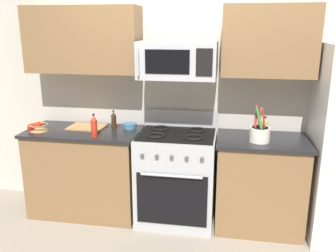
% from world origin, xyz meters
% --- Properties ---
extents(wall_back, '(8.00, 0.10, 2.60)m').
position_xyz_m(wall_back, '(0.00, 1.02, 1.30)').
color(wall_back, beige).
rests_on(wall_back, ground).
extents(counter_left, '(1.15, 0.61, 0.91)m').
position_xyz_m(counter_left, '(-0.97, 0.65, 0.46)').
color(counter_left, olive).
rests_on(counter_left, ground).
extents(range_oven, '(0.76, 0.65, 1.09)m').
position_xyz_m(range_oven, '(-0.00, 0.65, 0.47)').
color(range_oven, '#B2B5BA').
rests_on(range_oven, ground).
extents(counter_right, '(0.86, 0.61, 0.91)m').
position_xyz_m(counter_right, '(0.82, 0.65, 0.46)').
color(counter_right, olive).
rests_on(counter_right, ground).
extents(microwave, '(0.73, 0.44, 0.34)m').
position_xyz_m(microwave, '(-0.00, 0.67, 1.63)').
color(microwave, '#B2B5BA').
extents(upper_cabinets_left, '(1.14, 0.34, 0.65)m').
position_xyz_m(upper_cabinets_left, '(-0.97, 0.80, 1.80)').
color(upper_cabinets_left, olive).
extents(upper_cabinets_right, '(0.85, 0.34, 0.65)m').
position_xyz_m(upper_cabinets_right, '(0.82, 0.80, 1.80)').
color(upper_cabinets_right, olive).
extents(utensil_crock, '(0.19, 0.19, 0.34)m').
position_xyz_m(utensil_crock, '(0.78, 0.57, 0.99)').
color(utensil_crock, white).
rests_on(utensil_crock, counter_right).
extents(fruit_basket, '(0.19, 0.19, 0.09)m').
position_xyz_m(fruit_basket, '(-1.41, 0.56, 0.95)').
color(fruit_basket, '#9E7A4C').
rests_on(fruit_basket, counter_left).
extents(apple_loose, '(0.08, 0.08, 0.08)m').
position_xyz_m(apple_loose, '(-1.46, 0.52, 0.95)').
color(apple_loose, red).
rests_on(apple_loose, counter_left).
extents(cutting_board, '(0.37, 0.28, 0.02)m').
position_xyz_m(cutting_board, '(-0.96, 0.74, 0.92)').
color(cutting_board, tan).
rests_on(cutting_board, counter_left).
extents(bottle_hot_sauce, '(0.06, 0.06, 0.22)m').
position_xyz_m(bottle_hot_sauce, '(-0.77, 0.46, 1.01)').
color(bottle_hot_sauce, red).
rests_on(bottle_hot_sauce, counter_left).
extents(bottle_oil, '(0.06, 0.06, 0.18)m').
position_xyz_m(bottle_oil, '(0.84, 0.79, 0.99)').
color(bottle_oil, gold).
rests_on(bottle_oil, counter_right).
extents(bottle_soy, '(0.05, 0.05, 0.19)m').
position_xyz_m(bottle_soy, '(-0.68, 0.76, 1.00)').
color(bottle_soy, '#382314').
rests_on(bottle_soy, counter_left).
extents(prep_bowl, '(0.14, 0.14, 0.05)m').
position_xyz_m(prep_bowl, '(-0.52, 0.80, 0.94)').
color(prep_bowl, teal).
rests_on(prep_bowl, counter_left).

